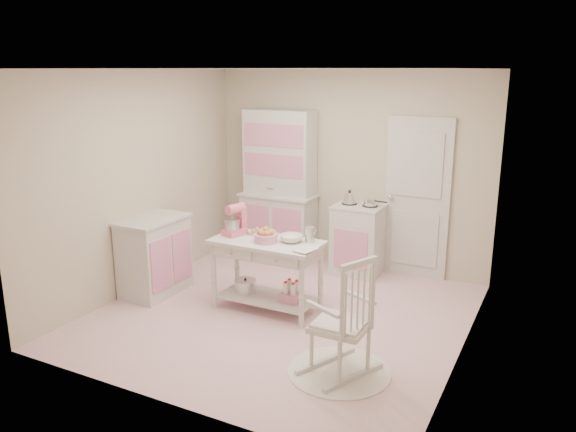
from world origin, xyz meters
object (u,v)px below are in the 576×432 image
Objects in this scene: base_cabinet at (155,256)px; work_table at (267,275)px; rocking_chair at (341,315)px; hutch at (278,186)px; stove at (358,239)px; bread_basket at (266,238)px; stand_mixer at (234,220)px.

base_cabinet is 0.77× the size of work_table.
rocking_chair is 0.92× the size of work_table.
hutch reaches higher than work_table.
bread_basket is (-0.47, -1.60, 0.39)m from stove.
stove reaches higher than bread_basket.
work_table is 3.53× the size of stand_mixer.
base_cabinet reaches higher than bread_basket.
hutch reaches higher than stove.
stove is at bearing 73.52° from bread_basket.
stove is 3.68× the size of bread_basket.
rocking_chair is 4.40× the size of bread_basket.
rocking_chair is (1.93, -2.49, -0.49)m from hutch.
base_cabinet is at bearing -174.84° from bread_basket.
rocking_chair reaches higher than stove.
stove is at bearing 131.06° from rocking_chair.
hutch is 1.61m from stand_mixer.
stand_mixer reaches higher than bread_basket.
base_cabinet is at bearing -170.55° from rocking_chair.
work_table is at bearing 7.23° from base_cabinet.
stand_mixer is (0.29, -1.58, -0.07)m from hutch.
stand_mixer is at bearing 177.27° from work_table.
bread_basket is (-1.20, 0.83, 0.30)m from rocking_chair.
hutch is at bearing 68.17° from base_cabinet.
base_cabinet is 1.14m from stand_mixer.
bread_basket is at bearing -66.26° from hutch.
rocking_chair is (0.73, -2.44, 0.09)m from stove.
stand_mixer is (1.00, 0.20, 0.51)m from base_cabinet.
stand_mixer is (-1.64, 0.90, 0.42)m from rocking_chair.
bread_basket is (1.44, 0.13, 0.39)m from base_cabinet.
bread_basket is at bearing 7.44° from stand_mixer.
work_table is at bearing -107.65° from stove.
rocking_chair is 1.49m from bread_basket.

